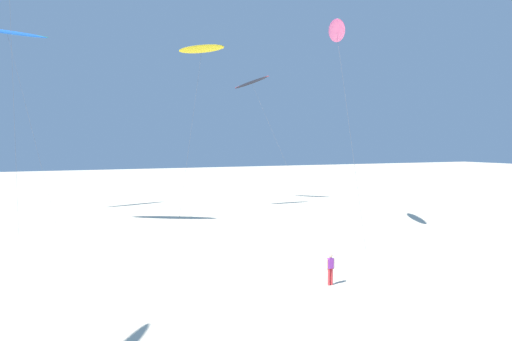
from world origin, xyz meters
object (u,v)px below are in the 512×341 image
(flying_kite_4, at_px, (252,82))
(person_far_watcher, at_px, (330,268))
(flying_kite_2, at_px, (7,32))
(flying_kite_5, at_px, (337,31))
(flying_kite_6, at_px, (202,49))

(flying_kite_4, relative_size, person_far_watcher, 9.40)
(flying_kite_2, xyz_separation_m, person_far_watcher, (14.68, -36.08, -17.59))
(flying_kite_2, height_order, flying_kite_5, flying_kite_2)
(flying_kite_4, height_order, flying_kite_6, flying_kite_6)
(flying_kite_2, height_order, flying_kite_4, flying_kite_2)
(flying_kite_5, height_order, flying_kite_6, flying_kite_6)
(flying_kite_4, relative_size, flying_kite_5, 0.93)
(flying_kite_5, height_order, person_far_watcher, flying_kite_5)
(flying_kite_2, bearing_deg, flying_kite_4, -0.35)
(flying_kite_2, height_order, person_far_watcher, flying_kite_2)
(flying_kite_4, xyz_separation_m, flying_kite_5, (-3.21, -22.93, 1.65))
(flying_kite_4, xyz_separation_m, person_far_watcher, (-12.31, -35.92, -13.86))
(flying_kite_2, xyz_separation_m, flying_kite_5, (23.78, -23.10, -2.07))
(flying_kite_4, height_order, person_far_watcher, flying_kite_4)
(flying_kite_5, bearing_deg, flying_kite_2, 135.84)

